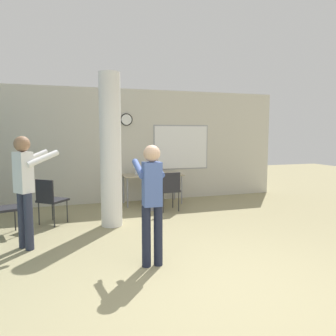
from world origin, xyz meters
TOP-DOWN VIEW (x-y plane):
  - ground_plane at (0.00, 0.00)m, footprint 24.00×24.00m
  - wall_back at (0.02, 5.06)m, footprint 8.00×0.15m
  - support_pillar at (-0.80, 2.94)m, footprint 0.39×0.39m
  - folding_table at (0.43, 4.57)m, footprint 1.45×0.65m
  - bottle_on_table at (0.05, 4.64)m, footprint 0.07×0.07m
  - waste_bin at (0.26, 3.95)m, footprint 0.29×0.29m
  - chair_table_right at (0.58, 3.70)m, footprint 0.46×0.46m
  - chair_near_pillar at (-1.89, 3.36)m, footprint 0.62×0.62m
  - chair_by_left_wall at (-2.67, 2.91)m, footprint 0.54×0.54m
  - person_playing_front at (-0.58, 0.93)m, footprint 0.35×0.62m
  - person_watching_back at (-2.17, 2.11)m, footprint 0.66×0.61m

SIDE VIEW (x-z plane):
  - ground_plane at x=0.00m, z-range 0.00..0.00m
  - waste_bin at x=0.26m, z-range 0.00..0.35m
  - chair_table_right at x=0.58m, z-range 0.08..0.95m
  - chair_near_pillar at x=-1.89m, z-range 0.08..0.95m
  - chair_by_left_wall at x=-2.67m, z-range 0.08..0.95m
  - folding_table at x=0.43m, z-range 0.31..1.03m
  - bottle_on_table at x=0.05m, z-range 0.69..0.98m
  - person_playing_front at x=-0.58m, z-range 0.14..1.71m
  - person_watching_back at x=-2.17m, z-range 0.15..1.82m
  - wall_back at x=0.02m, z-range 0.00..2.80m
  - support_pillar at x=-0.80m, z-range 0.00..2.80m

